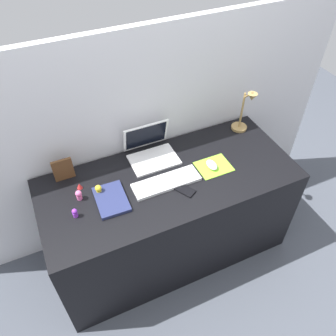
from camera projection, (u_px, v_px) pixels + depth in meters
ground_plane at (169, 245)px, 2.59m from camera, size 6.00×6.00×0.00m
back_wall at (146, 138)px, 2.30m from camera, size 2.78×0.05×1.53m
desk at (169, 215)px, 2.33m from camera, size 1.58×0.68×0.74m
laptop at (150, 149)px, 2.18m from camera, size 0.30×0.26×0.21m
keyboard at (166, 182)px, 2.03m from camera, size 0.41×0.13×0.02m
mousepad at (214, 166)px, 2.14m from camera, size 0.21×0.17×0.00m
mouse at (212, 165)px, 2.12m from camera, size 0.06×0.10×0.03m
cell_phone at (184, 190)px, 2.00m from camera, size 0.12×0.14×0.01m
desk_lamp at (245, 113)px, 2.29m from camera, size 0.11×0.16×0.34m
notebook_pad at (111, 199)px, 1.94m from camera, size 0.18×0.25×0.02m
picture_frame at (63, 170)px, 2.02m from camera, size 0.12×0.02×0.15m
toy_figurine_yellow at (98, 189)px, 1.96m from camera, size 0.04×0.04×0.06m
toy_figurine_pink at (79, 195)px, 1.93m from camera, size 0.04×0.04×0.06m
toy_figurine_red at (79, 186)px, 2.00m from camera, size 0.03×0.03×0.04m
toy_figurine_purple at (75, 213)px, 1.85m from camera, size 0.03×0.03×0.06m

